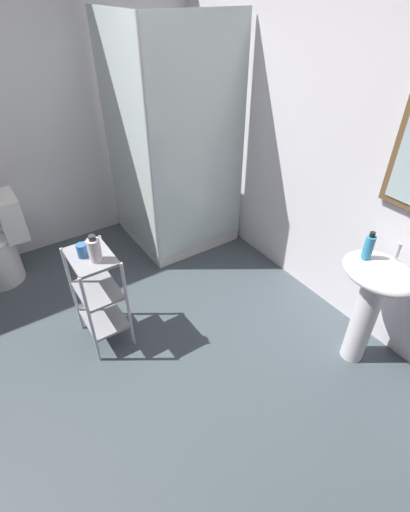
# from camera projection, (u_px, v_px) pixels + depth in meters

# --- Properties ---
(ground_plane) EXTENTS (4.20, 4.20, 0.02)m
(ground_plane) POSITION_uv_depth(u_px,v_px,m) (106.00, 379.00, 2.52)
(ground_plane) COLOR #434D54
(wall_back) EXTENTS (4.20, 0.14, 2.50)m
(wall_back) POSITION_uv_depth(u_px,v_px,m) (333.00, 140.00, 2.59)
(wall_back) COLOR white
(wall_back) RESTS_ON ground_plane
(shower_stall) EXTENTS (0.92, 0.92, 2.00)m
(shower_stall) POSITION_uv_depth(u_px,v_px,m) (172.00, 199.00, 3.58)
(shower_stall) COLOR white
(shower_stall) RESTS_ON ground_plane
(pedestal_sink) EXTENTS (0.46, 0.37, 0.81)m
(pedestal_sink) POSITION_uv_depth(u_px,v_px,m) (372.00, 294.00, 2.32)
(pedestal_sink) COLOR white
(pedestal_sink) RESTS_ON ground_plane
(sink_faucet) EXTENTS (0.03, 0.03, 0.10)m
(sink_faucet) POSITION_uv_depth(u_px,v_px,m) (398.00, 250.00, 2.21)
(sink_faucet) COLOR silver
(sink_faucet) RESTS_ON pedestal_sink
(storage_cart) EXTENTS (0.38, 0.28, 0.74)m
(storage_cart) POSITION_uv_depth(u_px,v_px,m) (98.00, 292.00, 2.55)
(storage_cart) COLOR silver
(storage_cart) RESTS_ON ground_plane
(hand_soap_bottle) EXTENTS (0.06, 0.06, 0.18)m
(hand_soap_bottle) POSITION_uv_depth(u_px,v_px,m) (369.00, 247.00, 2.19)
(hand_soap_bottle) COLOR #389ED1
(hand_soap_bottle) RESTS_ON pedestal_sink
(lotion_bottle_white) EXTENTS (0.08, 0.08, 0.18)m
(lotion_bottle_white) POSITION_uv_depth(u_px,v_px,m) (94.00, 250.00, 2.28)
(lotion_bottle_white) COLOR white
(lotion_bottle_white) RESTS_ON storage_cart
(rinse_cup) EXTENTS (0.07, 0.07, 0.09)m
(rinse_cup) POSITION_uv_depth(u_px,v_px,m) (82.00, 251.00, 2.34)
(rinse_cup) COLOR #3870B2
(rinse_cup) RESTS_ON storage_cart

